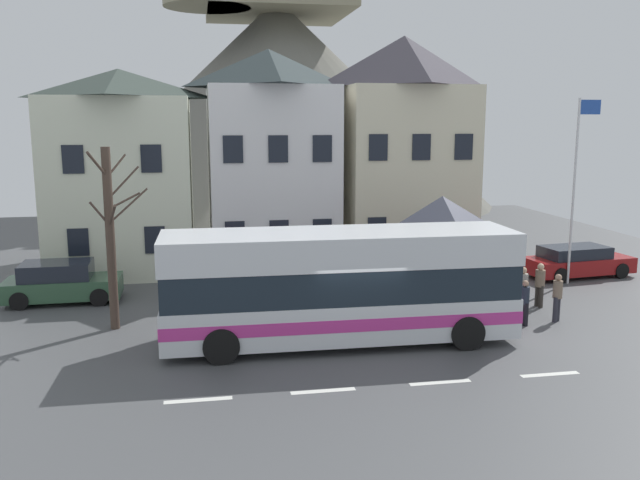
{
  "coord_description": "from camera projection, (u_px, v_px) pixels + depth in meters",
  "views": [
    {
      "loc": [
        -4.3,
        -17.93,
        6.48
      ],
      "look_at": [
        -0.4,
        3.51,
        2.56
      ],
      "focal_mm": 37.15,
      "sensor_mm": 36.0,
      "label": 1
    }
  ],
  "objects": [
    {
      "name": "parked_car_03",
      "position": [
        577.0,
        261.0,
        27.93
      ],
      "size": [
        4.71,
        2.28,
        1.31
      ],
      "rotation": [
        0.0,
        0.0,
        0.12
      ],
      "color": "maroon",
      "rests_on": "ground_plane"
    },
    {
      "name": "ground_plane",
      "position": [
        355.0,
        348.0,
        19.27
      ],
      "size": [
        40.0,
        60.0,
        0.07
      ],
      "color": "#4B4D4F"
    },
    {
      "name": "transit_bus",
      "position": [
        340.0,
        287.0,
        19.4
      ],
      "size": [
        10.37,
        2.91,
        3.34
      ],
      "rotation": [
        0.0,
        0.0,
        -0.02
      ],
      "color": "silver",
      "rests_on": "ground_plane"
    },
    {
      "name": "flagpole",
      "position": [
        576.0,
        179.0,
        26.08
      ],
      "size": [
        0.95,
        0.1,
        7.37
      ],
      "color": "silver",
      "rests_on": "ground_plane"
    },
    {
      "name": "pedestrian_03",
      "position": [
        540.0,
        283.0,
        23.3
      ],
      "size": [
        0.34,
        0.36,
        1.57
      ],
      "color": "#38332D",
      "rests_on": "ground_plane"
    },
    {
      "name": "pedestrian_02",
      "position": [
        522.0,
        290.0,
        22.37
      ],
      "size": [
        0.33,
        0.34,
        1.65
      ],
      "color": "#38332D",
      "rests_on": "ground_plane"
    },
    {
      "name": "hilltop_castle",
      "position": [
        277.0,
        96.0,
        52.64
      ],
      "size": [
        33.88,
        33.88,
        22.94
      ],
      "color": "slate",
      "rests_on": "ground_plane"
    },
    {
      "name": "pedestrian_00",
      "position": [
        557.0,
        296.0,
        21.58
      ],
      "size": [
        0.31,
        0.3,
        1.59
      ],
      "color": "#2D2D38",
      "rests_on": "ground_plane"
    },
    {
      "name": "public_bench",
      "position": [
        362.0,
        280.0,
        25.45
      ],
      "size": [
        1.64,
        0.48,
        0.87
      ],
      "color": "#473828",
      "rests_on": "ground_plane"
    },
    {
      "name": "townhouse_00",
      "position": [
        123.0,
        170.0,
        29.12
      ],
      "size": [
        5.87,
        6.79,
        8.7
      ],
      "color": "silver",
      "rests_on": "ground_plane"
    },
    {
      "name": "townhouse_02",
      "position": [
        402.0,
        151.0,
        30.52
      ],
      "size": [
        5.65,
        5.38,
        10.27
      ],
      "color": "beige",
      "rests_on": "ground_plane"
    },
    {
      "name": "townhouse_01",
      "position": [
        270.0,
        158.0,
        30.16
      ],
      "size": [
        5.46,
        6.74,
        9.65
      ],
      "color": "white",
      "rests_on": "ground_plane"
    },
    {
      "name": "bus_shelter",
      "position": [
        442.0,
        217.0,
        23.47
      ],
      "size": [
        3.6,
        3.6,
        3.88
      ],
      "color": "#473D33",
      "rests_on": "ground_plane"
    },
    {
      "name": "parked_car_02",
      "position": [
        448.0,
        265.0,
        27.14
      ],
      "size": [
        4.58,
        2.26,
        1.31
      ],
      "rotation": [
        0.0,
        0.0,
        3.26
      ],
      "color": "maroon",
      "rests_on": "ground_plane"
    },
    {
      "name": "bare_tree_02",
      "position": [
        111.0,
        236.0,
        20.46
      ],
      "size": [
        1.74,
        1.91,
        5.72
      ],
      "color": "#47382D",
      "rests_on": "ground_plane"
    },
    {
      "name": "pedestrian_01",
      "position": [
        524.0,
        302.0,
        21.21
      ],
      "size": [
        0.3,
        0.36,
        1.48
      ],
      "color": "black",
      "rests_on": "ground_plane"
    },
    {
      "name": "parked_car_01",
      "position": [
        62.0,
        283.0,
        23.98
      ],
      "size": [
        4.07,
        1.96,
        1.47
      ],
      "rotation": [
        0.0,
        0.0,
        0.02
      ],
      "color": "#31553A",
      "rests_on": "ground_plane"
    },
    {
      "name": "parked_car_00",
      "position": [
        246.0,
        274.0,
        25.7
      ],
      "size": [
        4.14,
        2.03,
        1.25
      ],
      "rotation": [
        0.0,
        0.0,
        0.06
      ],
      "color": "silver",
      "rests_on": "ground_plane"
    }
  ]
}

